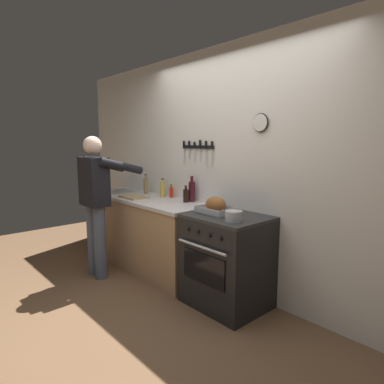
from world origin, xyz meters
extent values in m
plane|color=brown|center=(0.00, 0.00, 0.00)|extent=(8.00, 8.00, 0.00)
cube|color=white|center=(0.00, 1.35, 1.30)|extent=(6.00, 0.10, 2.60)
cube|color=black|center=(-0.52, 1.29, 1.54)|extent=(0.52, 0.02, 0.04)
cube|color=silver|center=(-0.76, 1.28, 1.43)|extent=(0.01, 0.00, 0.17)
cube|color=black|center=(-0.76, 1.28, 1.56)|extent=(0.02, 0.02, 0.09)
cube|color=silver|center=(-0.67, 1.28, 1.46)|extent=(0.02, 0.00, 0.12)
cube|color=black|center=(-0.67, 1.28, 1.56)|extent=(0.02, 0.02, 0.09)
cube|color=silver|center=(-0.57, 1.28, 1.44)|extent=(0.01, 0.00, 0.15)
cube|color=black|center=(-0.57, 1.28, 1.56)|extent=(0.02, 0.02, 0.08)
cube|color=silver|center=(-0.48, 1.28, 1.45)|extent=(0.01, 0.00, 0.14)
cube|color=black|center=(-0.48, 1.28, 1.57)|extent=(0.02, 0.02, 0.10)
cube|color=silver|center=(-0.38, 1.28, 1.42)|extent=(0.01, 0.00, 0.19)
cube|color=black|center=(-0.38, 1.28, 1.56)|extent=(0.02, 0.02, 0.09)
cube|color=silver|center=(-0.29, 1.28, 1.42)|extent=(0.02, 0.00, 0.19)
cube|color=black|center=(-0.29, 1.28, 1.56)|extent=(0.02, 0.02, 0.09)
cylinder|color=white|center=(0.35, 1.28, 1.77)|extent=(0.16, 0.02, 0.16)
torus|color=black|center=(0.35, 1.28, 1.77)|extent=(0.18, 0.02, 0.18)
cube|color=tan|center=(-1.20, 0.99, 0.43)|extent=(2.00, 0.62, 0.86)
cube|color=silver|center=(-1.20, 0.99, 0.88)|extent=(2.03, 0.65, 0.04)
cube|color=#B2B5B7|center=(-1.88, 1.01, 0.84)|extent=(0.44, 0.36, 0.11)
cube|color=black|center=(0.22, 0.99, 0.43)|extent=(0.76, 0.62, 0.87)
cube|color=black|center=(0.22, 0.67, 0.45)|extent=(0.53, 0.01, 0.28)
cube|color=#2D2D2D|center=(0.22, 0.99, 0.89)|extent=(0.76, 0.62, 0.03)
cylinder|color=black|center=(0.01, 0.67, 0.78)|extent=(0.04, 0.02, 0.04)
cylinder|color=black|center=(0.14, 0.67, 0.78)|extent=(0.04, 0.02, 0.04)
cylinder|color=black|center=(0.30, 0.67, 0.78)|extent=(0.04, 0.02, 0.04)
cylinder|color=black|center=(0.43, 0.67, 0.78)|extent=(0.04, 0.02, 0.04)
cylinder|color=silver|center=(0.22, 0.65, 0.66)|extent=(0.61, 0.02, 0.02)
cylinder|color=#4C566B|center=(-1.38, 0.36, 0.43)|extent=(0.14, 0.14, 0.86)
cylinder|color=#4C566B|center=(-1.20, 0.36, 0.43)|extent=(0.14, 0.14, 0.86)
cube|color=black|center=(-1.29, 0.36, 1.14)|extent=(0.38, 0.22, 0.56)
sphere|color=beige|center=(-1.29, 0.36, 1.55)|extent=(0.21, 0.21, 0.21)
cylinder|color=black|center=(-1.50, 0.61, 1.32)|extent=(0.09, 0.55, 0.22)
cylinder|color=black|center=(-1.08, 0.61, 1.32)|extent=(0.09, 0.55, 0.22)
cube|color=#B7B7BC|center=(0.08, 0.97, 0.91)|extent=(0.34, 0.25, 0.01)
cube|color=#B7B7BC|center=(0.08, 0.84, 0.94)|extent=(0.34, 0.01, 0.05)
cube|color=#B7B7BC|center=(0.08, 1.09, 0.94)|extent=(0.34, 0.01, 0.05)
cube|color=#B7B7BC|center=(-0.09, 0.97, 0.94)|extent=(0.01, 0.25, 0.05)
cube|color=#B7B7BC|center=(0.25, 0.97, 0.94)|extent=(0.01, 0.25, 0.05)
ellipsoid|color=#935628|center=(0.08, 0.97, 0.99)|extent=(0.23, 0.16, 0.16)
cylinder|color=#B7B7BC|center=(0.42, 0.85, 0.95)|extent=(0.16, 0.16, 0.09)
cube|color=tan|center=(-1.25, 0.87, 0.91)|extent=(0.36, 0.24, 0.02)
cylinder|color=gold|center=(-1.07, 1.18, 0.99)|extent=(0.07, 0.07, 0.18)
cylinder|color=gold|center=(-1.07, 1.18, 1.10)|extent=(0.03, 0.03, 0.04)
cylinder|color=black|center=(-1.07, 1.18, 1.13)|extent=(0.03, 0.03, 0.01)
cylinder|color=black|center=(-0.58, 1.15, 0.98)|extent=(0.06, 0.06, 0.15)
cylinder|color=black|center=(-0.58, 1.15, 1.07)|extent=(0.03, 0.03, 0.03)
cylinder|color=#B21919|center=(-0.58, 1.15, 1.09)|extent=(0.03, 0.03, 0.01)
cylinder|color=#47141E|center=(-0.56, 1.23, 1.02)|extent=(0.08, 0.08, 0.24)
cylinder|color=#47141E|center=(-0.56, 1.23, 1.16)|extent=(0.03, 0.03, 0.05)
cylinder|color=maroon|center=(-0.56, 1.23, 1.19)|extent=(0.04, 0.04, 0.01)
cylinder|color=red|center=(-0.95, 1.23, 0.96)|extent=(0.05, 0.05, 0.12)
cylinder|color=red|center=(-0.95, 1.23, 1.04)|extent=(0.02, 0.02, 0.03)
cylinder|color=#197219|center=(-0.95, 1.23, 1.06)|extent=(0.03, 0.03, 0.01)
cylinder|color=#997F4C|center=(-1.42, 1.17, 1.00)|extent=(0.06, 0.06, 0.21)
cylinder|color=#997F4C|center=(-1.42, 1.17, 1.13)|extent=(0.03, 0.03, 0.05)
cylinder|color=black|center=(-1.42, 1.17, 1.16)|extent=(0.03, 0.03, 0.01)
camera|label=1|loc=(2.33, -1.34, 1.60)|focal=31.33mm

